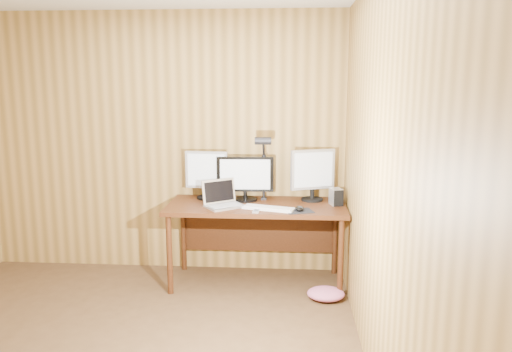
# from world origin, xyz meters

# --- Properties ---
(room_shell) EXTENTS (4.00, 4.00, 4.00)m
(room_shell) POSITION_xyz_m (0.00, 0.00, 1.25)
(room_shell) COLOR #4E351D
(room_shell) RESTS_ON ground
(desk) EXTENTS (1.60, 0.70, 0.75)m
(desk) POSITION_xyz_m (0.93, 1.70, 0.63)
(desk) COLOR #3E1E0D
(desk) RESTS_ON floor
(monitor_center) EXTENTS (0.53, 0.23, 0.41)m
(monitor_center) POSITION_xyz_m (0.82, 1.78, 0.96)
(monitor_center) COLOR black
(monitor_center) RESTS_ON desk
(monitor_left) EXTENTS (0.40, 0.19, 0.45)m
(monitor_left) POSITION_xyz_m (0.45, 1.82, 0.99)
(monitor_left) COLOR black
(monitor_left) RESTS_ON desk
(monitor_right) EXTENTS (0.41, 0.20, 0.48)m
(monitor_right) POSITION_xyz_m (1.44, 1.82, 1.01)
(monitor_right) COLOR black
(monitor_right) RESTS_ON desk
(laptop) EXTENTS (0.41, 0.39, 0.23)m
(laptop) POSITION_xyz_m (0.63, 1.54, 0.81)
(laptop) COLOR silver
(laptop) RESTS_ON desk
(keyboard) EXTENTS (0.47, 0.26, 0.02)m
(keyboard) POSITION_xyz_m (1.05, 1.46, 0.76)
(keyboard) COLOR white
(keyboard) RESTS_ON desk
(mousepad) EXTENTS (0.27, 0.24, 0.00)m
(mousepad) POSITION_xyz_m (1.31, 1.41, 0.75)
(mousepad) COLOR black
(mousepad) RESTS_ON desk
(mouse) EXTENTS (0.08, 0.12, 0.04)m
(mouse) POSITION_xyz_m (1.31, 1.41, 0.77)
(mouse) COLOR black
(mouse) RESTS_ON mousepad
(hard_drive) EXTENTS (0.12, 0.16, 0.15)m
(hard_drive) POSITION_xyz_m (1.65, 1.66, 0.82)
(hard_drive) COLOR silver
(hard_drive) RESTS_ON desk
(phone) EXTENTS (0.06, 0.11, 0.01)m
(phone) POSITION_xyz_m (0.95, 1.37, 0.76)
(phone) COLOR silver
(phone) RESTS_ON desk
(speaker) EXTENTS (0.05, 0.05, 0.13)m
(speaker) POSITION_xyz_m (1.68, 1.76, 0.82)
(speaker) COLOR black
(speaker) RESTS_ON desk
(desk_lamp) EXTENTS (0.15, 0.21, 0.65)m
(desk_lamp) POSITION_xyz_m (0.99, 1.75, 1.15)
(desk_lamp) COLOR black
(desk_lamp) RESTS_ON desk
(fabric_pile) EXTENTS (0.38, 0.34, 0.10)m
(fabric_pile) POSITION_xyz_m (1.55, 1.31, 0.05)
(fabric_pile) COLOR #C86187
(fabric_pile) RESTS_ON floor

